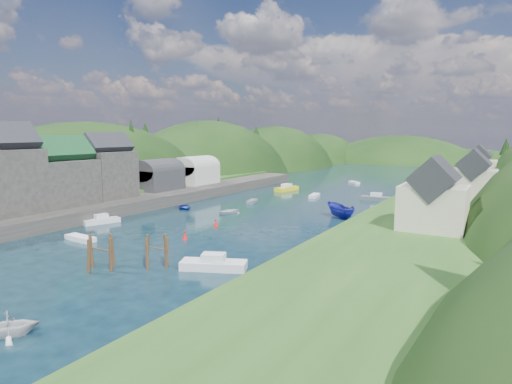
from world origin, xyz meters
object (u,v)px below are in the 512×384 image
Objects in this scene: piling_cluster_near at (101,255)px; channel_buoy_far at (216,223)px; piling_cluster_far at (157,254)px; channel_buoy_near at (185,235)px.

piling_cluster_near is 3.54× the size of channel_buoy_far.
channel_buoy_far is at bearing 94.88° from piling_cluster_near.
piling_cluster_far is at bearing -71.87° from channel_buoy_far.
channel_buoy_near is at bearing 93.16° from piling_cluster_near.
piling_cluster_near reaches higher than channel_buoy_near.
piling_cluster_near reaches higher than channel_buoy_far.
piling_cluster_far is (4.00, 3.54, -0.12)m from piling_cluster_near.
channel_buoy_near is 8.04m from channel_buoy_far.
piling_cluster_far is 3.33× the size of channel_buoy_near.
channel_buoy_far is at bearing 97.75° from channel_buoy_near.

